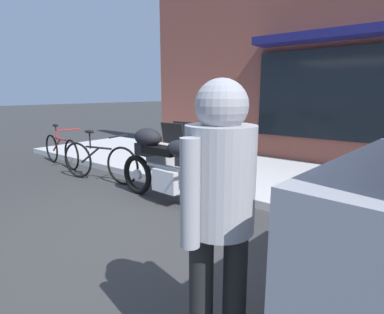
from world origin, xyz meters
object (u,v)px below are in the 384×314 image
(parked_bicycle, at_px, (99,161))
(pedestrian_walking, at_px, (220,195))
(touring_motorcycle, at_px, (167,163))
(second_bicycle_by_cafe, at_px, (61,150))
(sandwich_board_sign, at_px, (178,144))

(parked_bicycle, bearing_deg, pedestrian_walking, -26.23)
(touring_motorcycle, xyz_separation_m, parked_bicycle, (-1.75, 0.06, -0.23))
(second_bicycle_by_cafe, bearing_deg, parked_bicycle, -6.88)
(sandwich_board_sign, bearing_deg, pedestrian_walking, -46.12)
(touring_motorcycle, xyz_separation_m, sandwich_board_sign, (-1.08, 1.47, -0.03))
(pedestrian_walking, xyz_separation_m, sandwich_board_sign, (-3.19, 3.32, -0.48))
(touring_motorcycle, relative_size, parked_bicycle, 1.28)
(touring_motorcycle, height_order, second_bicycle_by_cafe, touring_motorcycle)
(parked_bicycle, bearing_deg, sandwich_board_sign, 64.57)
(sandwich_board_sign, bearing_deg, parked_bicycle, -115.43)
(parked_bicycle, xyz_separation_m, pedestrian_walking, (3.86, -1.90, 0.67))
(second_bicycle_by_cafe, bearing_deg, sandwich_board_sign, 27.19)
(touring_motorcycle, bearing_deg, parked_bicycle, 178.11)
(sandwich_board_sign, bearing_deg, touring_motorcycle, -53.79)
(pedestrian_walking, bearing_deg, second_bicycle_by_cafe, 159.21)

